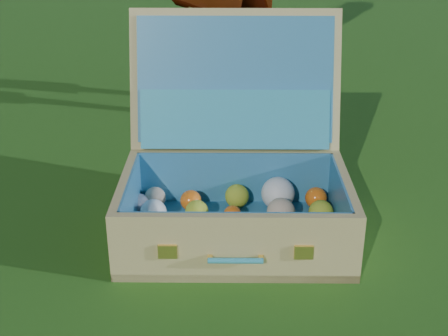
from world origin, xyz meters
TOP-DOWN VIEW (x-y plane):
  - ground at (0.00, 0.00)m, footprint 60.00×60.00m
  - stray_ball at (-0.39, 0.06)m, footprint 0.08×0.08m
  - suitcase at (-0.14, -0.06)m, footprint 0.79×0.76m

SIDE VIEW (x-z plane):
  - ground at x=0.00m, z-range 0.00..0.00m
  - stray_ball at x=-0.39m, z-range 0.00..0.08m
  - suitcase at x=-0.14m, z-range -0.12..0.45m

